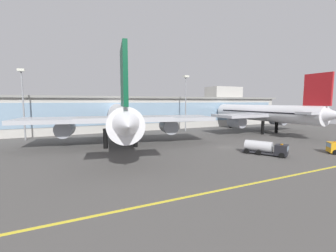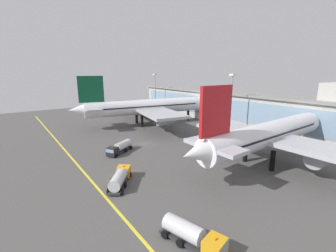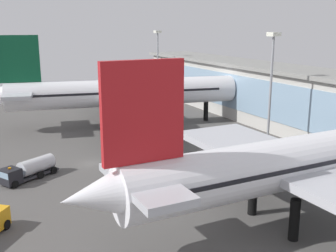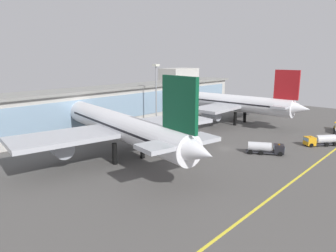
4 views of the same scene
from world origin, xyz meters
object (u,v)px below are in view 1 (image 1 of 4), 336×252
object	(u,v)px
apron_light_mast_west	(186,95)
apron_light_mast_centre	(23,93)
fuel_tanker_truck	(266,148)
airliner_near_left	(120,117)
airliner_near_right	(263,113)

from	to	relation	value
apron_light_mast_west	apron_light_mast_centre	bearing A→B (deg)	177.56
fuel_tanker_truck	apron_light_mast_centre	xyz separation A→B (m)	(-49.34, 43.91, 12.35)
airliner_near_left	fuel_tanker_truck	bearing A→B (deg)	-122.41
fuel_tanker_truck	airliner_near_left	bearing A→B (deg)	-163.21
airliner_near_left	fuel_tanker_truck	distance (m)	36.01
airliner_near_right	apron_light_mast_centre	xyz separation A→B (m)	(-76.84, 17.78, 6.71)
airliner_near_right	fuel_tanker_truck	xyz separation A→B (m)	(-27.50, -26.13, -5.64)
fuel_tanker_truck	apron_light_mast_west	distance (m)	43.67
airliner_near_right	fuel_tanker_truck	size ratio (longest dim) A/B	5.91
airliner_near_right	apron_light_mast_west	bearing A→B (deg)	55.73
airliner_near_left	fuel_tanker_truck	xyz separation A→B (m)	(25.72, -24.49, -5.93)
airliner_near_right	apron_light_mast_centre	size ratio (longest dim) A/B	2.58
airliner_near_right	apron_light_mast_west	size ratio (longest dim) A/B	2.53
airliner_near_right	apron_light_mast_west	world-z (taller)	apron_light_mast_west
fuel_tanker_truck	apron_light_mast_centre	world-z (taller)	apron_light_mast_centre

